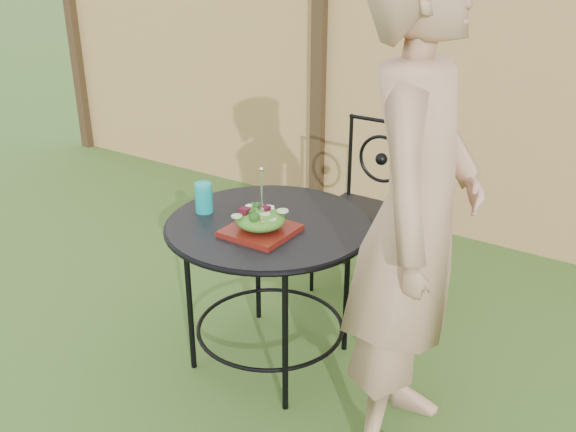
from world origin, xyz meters
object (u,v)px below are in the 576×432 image
object	(u,v)px
diner	(415,221)
salad_plate	(261,231)
patio_chair	(367,203)
patio_table	(269,250)

from	to	relation	value
diner	salad_plate	world-z (taller)	diner
diner	salad_plate	bearing A→B (deg)	80.18
salad_plate	patio_chair	bearing A→B (deg)	90.72
patio_table	diner	bearing A→B (deg)	-8.39
patio_table	salad_plate	world-z (taller)	salad_plate
salad_plate	patio_table	bearing A→B (deg)	108.62
diner	patio_chair	bearing A→B (deg)	23.54
patio_chair	diner	world-z (taller)	diner
patio_table	salad_plate	xyz separation A→B (m)	(0.04, -0.12, 0.15)
patio_chair	diner	bearing A→B (deg)	-55.83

